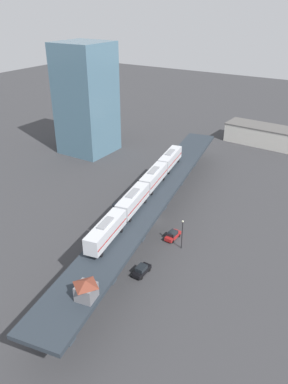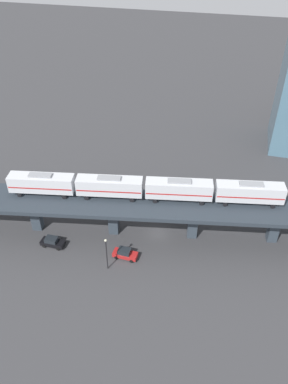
# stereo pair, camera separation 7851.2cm
# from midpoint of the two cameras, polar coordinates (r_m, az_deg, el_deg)

# --- Properties ---
(ground_plane) EXTENTS (400.00, 400.00, 0.00)m
(ground_plane) POSITION_cam_midpoint_polar(r_m,az_deg,el_deg) (72.19, 33.20, -13.45)
(ground_plane) COLOR #38383A
(elevated_viaduct) EXTENTS (25.18, 91.98, 7.36)m
(elevated_viaduct) POSITION_cam_midpoint_polar(r_m,az_deg,el_deg) (67.99, 34.85, -9.92)
(elevated_viaduct) COLOR #283039
(elevated_viaduct) RESTS_ON ground
(subway_train) EXTENTS (11.91, 49.47, 4.45)m
(subway_train) POSITION_cam_midpoint_polar(r_m,az_deg,el_deg) (65.33, 33.49, -6.95)
(subway_train) COLOR silver
(subway_train) RESTS_ON elevated_viaduct
(street_car_black) EXTENTS (1.96, 4.41, 1.89)m
(street_car_black) POSITION_cam_midpoint_polar(r_m,az_deg,el_deg) (61.38, 18.70, -17.04)
(street_car_black) COLOR black
(street_car_black) RESTS_ON ground
(street_car_red) EXTENTS (2.08, 4.46, 1.89)m
(street_car_red) POSITION_cam_midpoint_polar(r_m,az_deg,el_deg) (65.37, 31.31, -17.59)
(street_car_red) COLOR #AD1E1E
(street_car_red) RESTS_ON ground
(delivery_truck) EXTENTS (2.76, 7.33, 3.20)m
(delivery_truck) POSITION_cam_midpoint_polar(r_m,az_deg,el_deg) (76.55, 32.18, -7.90)
(delivery_truck) COLOR #333338
(delivery_truck) RESTS_ON ground
(street_lamp) EXTENTS (0.44, 0.44, 6.94)m
(street_lamp) POSITION_cam_midpoint_polar(r_m,az_deg,el_deg) (60.39, 30.90, -18.12)
(street_lamp) COLOR black
(street_lamp) RESTS_ON ground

